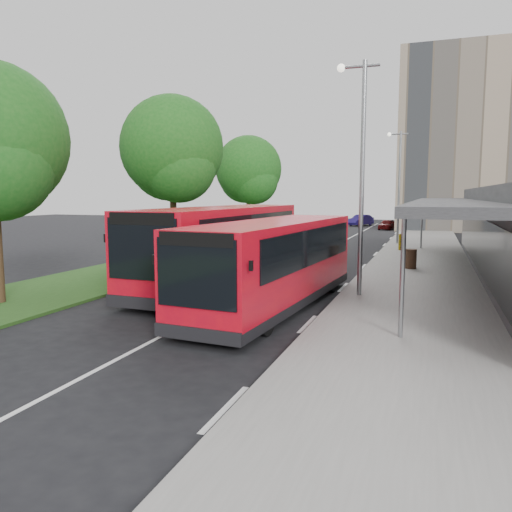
{
  "coord_description": "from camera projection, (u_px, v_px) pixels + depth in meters",
  "views": [
    {
      "loc": [
        6.53,
        -15.58,
        3.67
      ],
      "look_at": [
        0.68,
        1.01,
        1.5
      ],
      "focal_mm": 35.0,
      "sensor_mm": 36.0,
      "label": 1
    }
  ],
  "objects": [
    {
      "name": "lamp_post_near",
      "position": [
        360.0,
        164.0,
        17.12
      ],
      "size": [
        1.44,
        0.28,
        8.0
      ],
      "color": "gray",
      "rests_on": "pavement"
    },
    {
      "name": "grass_verge",
      "position": [
        244.0,
        242.0,
        38.21
      ],
      "size": [
        5.0,
        80.0,
        0.1
      ],
      "primitive_type": "cube",
      "color": "#1D3F14",
      "rests_on": "ground"
    },
    {
      "name": "tree_mid",
      "position": [
        173.0,
        155.0,
        27.26
      ],
      "size": [
        5.63,
        5.63,
        9.04
      ],
      "color": "#322414",
      "rests_on": "ground"
    },
    {
      "name": "bus_second",
      "position": [
        222.0,
        246.0,
        19.96
      ],
      "size": [
        3.2,
        11.29,
        3.17
      ],
      "rotation": [
        0.0,
        0.0,
        -0.03
      ],
      "color": "red",
      "rests_on": "ground"
    },
    {
      "name": "bus_main",
      "position": [
        275.0,
        263.0,
        16.18
      ],
      "size": [
        3.32,
        10.16,
        2.83
      ],
      "rotation": [
        0.0,
        0.0,
        -0.08
      ],
      "color": "red",
      "rests_on": "ground"
    },
    {
      "name": "bollard",
      "position": [
        400.0,
        242.0,
        31.71
      ],
      "size": [
        0.17,
        0.17,
        1.03
      ],
      "primitive_type": "cylinder",
      "rotation": [
        0.0,
        0.0,
        0.05
      ],
      "color": "yellow",
      "rests_on": "pavement"
    },
    {
      "name": "tree_far",
      "position": [
        249.0,
        173.0,
        38.55
      ],
      "size": [
        5.1,
        5.1,
        8.19
      ],
      "color": "#322414",
      "rests_on": "ground"
    },
    {
      "name": "litter_bin",
      "position": [
        411.0,
        259.0,
        23.84
      ],
      "size": [
        0.58,
        0.58,
        0.93
      ],
      "primitive_type": "cylinder",
      "rotation": [
        0.0,
        0.0,
        0.13
      ],
      "color": "#372316",
      "rests_on": "pavement"
    },
    {
      "name": "ground",
      "position": [
        228.0,
        302.0,
        17.18
      ],
      "size": [
        120.0,
        120.0,
        0.0
      ],
      "primitive_type": "plane",
      "color": "black",
      "rests_on": "ground"
    },
    {
      "name": "lane_centre_line",
      "position": [
        320.0,
        253.0,
        31.22
      ],
      "size": [
        0.12,
        70.0,
        0.01
      ],
      "primitive_type": "cube",
      "color": "silver",
      "rests_on": "ground"
    },
    {
      "name": "pavement",
      "position": [
        423.0,
        248.0,
        33.91
      ],
      "size": [
        5.0,
        80.0,
        0.15
      ],
      "primitive_type": "cube",
      "color": "gray",
      "rests_on": "ground"
    },
    {
      "name": "car_far",
      "position": [
        361.0,
        220.0,
        59.05
      ],
      "size": [
        2.8,
        4.16,
        1.3
      ],
      "primitive_type": "imported",
      "rotation": [
        0.0,
        0.0,
        -0.4
      ],
      "color": "navy",
      "rests_on": "ground"
    },
    {
      "name": "lamp_post_far",
      "position": [
        398.0,
        180.0,
        35.84
      ],
      "size": [
        1.44,
        0.28,
        8.0
      ],
      "color": "gray",
      "rests_on": "pavement"
    },
    {
      "name": "kerb_dashes",
      "position": [
        380.0,
        249.0,
        33.87
      ],
      "size": [
        0.12,
        56.0,
        0.01
      ],
      "color": "silver",
      "rests_on": "ground"
    },
    {
      "name": "car_near",
      "position": [
        387.0,
        224.0,
        52.52
      ],
      "size": [
        1.87,
        3.41,
        1.1
      ],
      "primitive_type": "imported",
      "rotation": [
        0.0,
        0.0,
        -0.18
      ],
      "color": "#550C0D",
      "rests_on": "ground"
    }
  ]
}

